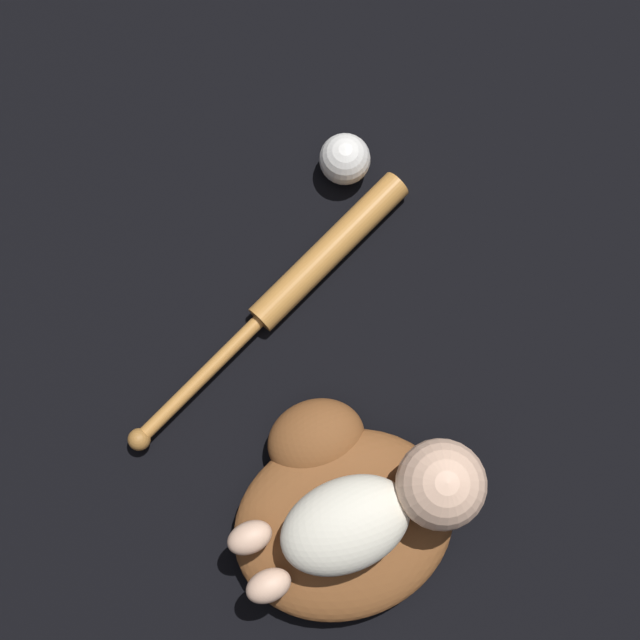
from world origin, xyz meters
TOP-DOWN VIEW (x-y plane):
  - ground_plane at (0.00, 0.00)m, footprint 6.00×6.00m
  - baseball_glove at (0.05, 0.04)m, footprint 0.35×0.34m
  - baby_figure at (0.11, 0.04)m, footprint 0.34×0.20m
  - baseball_bat at (0.02, 0.37)m, footprint 0.42×0.38m
  - baseball at (0.10, 0.54)m, footprint 0.08×0.08m

SIDE VIEW (x-z plane):
  - ground_plane at x=0.00m, z-range 0.00..0.00m
  - baseball_bat at x=0.02m, z-range 0.00..0.04m
  - baseball at x=0.10m, z-range 0.00..0.08m
  - baseball_glove at x=0.05m, z-range 0.00..0.08m
  - baby_figure at x=0.11m, z-range 0.07..0.18m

